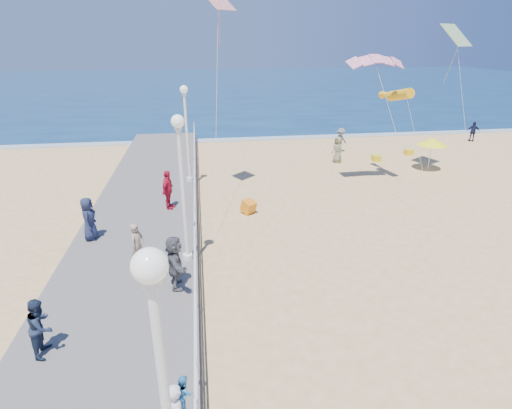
{
  "coord_description": "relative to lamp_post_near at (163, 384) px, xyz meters",
  "views": [
    {
      "loc": [
        -4.7,
        -13.15,
        7.93
      ],
      "look_at": [
        -2.5,
        2.0,
        1.6
      ],
      "focal_mm": 28.0,
      "sensor_mm": 36.0,
      "label": 1
    }
  ],
  "objects": [
    {
      "name": "kite_parafoil",
      "position": [
        9.9,
        16.49,
        3.38
      ],
      "size": [
        3.02,
        0.94,
        0.65
      ],
      "primitive_type": null,
      "rotation": [
        0.44,
        0.0,
        0.0
      ],
      "color": "#DA1952"
    },
    {
      "name": "lamp_post_near",
      "position": [
        0.0,
        0.0,
        0.0
      ],
      "size": [
        0.44,
        0.44,
        5.32
      ],
      "color": "white",
      "rests_on": "boardwalk"
    },
    {
      "name": "lamp_post_far",
      "position": [
        0.0,
        18.0,
        0.0
      ],
      "size": [
        0.44,
        0.44,
        5.32
      ],
      "color": "white",
      "rests_on": "boardwalk"
    },
    {
      "name": "kite_diamond_multi",
      "position": [
        15.23,
        18.23,
        4.52
      ],
      "size": [
        2.12,
        1.97,
        1.19
      ],
      "primitive_type": "cube",
      "rotation": [
        0.75,
        0.0,
        0.55
      ],
      "color": "#18AAD1"
    },
    {
      "name": "spectator_6",
      "position": [
        -1.7,
        8.76,
        -2.43
      ],
      "size": [
        0.63,
        0.72,
        1.66
      ],
      "primitive_type": "imported",
      "rotation": [
        0.0,
        0.0,
        1.08
      ],
      "color": "gray",
      "rests_on": "boardwalk"
    },
    {
      "name": "boardwalk",
      "position": [
        -2.15,
        9.0,
        -3.46
      ],
      "size": [
        5.0,
        44.0,
        0.4
      ],
      "primitive_type": "cube",
      "color": "slate",
      "rests_on": "ground"
    },
    {
      "name": "beach_chair_left",
      "position": [
        16.05,
        22.8,
        -3.46
      ],
      "size": [
        0.55,
        0.55,
        0.4
      ],
      "primitive_type": "cube",
      "color": "yellow",
      "rests_on": "ground"
    },
    {
      "name": "kite_windsock",
      "position": [
        11.83,
        17.21,
        1.45
      ],
      "size": [
        1.07,
        3.03,
        1.16
      ],
      "primitive_type": "cylinder",
      "rotation": [
        1.36,
        0.0,
        0.17
      ],
      "color": "gold"
    },
    {
      "name": "beach_walker_a",
      "position": [
        11.19,
        24.16,
        -2.73
      ],
      "size": [
        1.39,
        1.21,
        1.86
      ],
      "primitive_type": "imported",
      "rotation": [
        0.0,
        0.0,
        0.54
      ],
      "color": "slate",
      "rests_on": "ground"
    },
    {
      "name": "lamp_post_mid",
      "position": [
        0.0,
        9.0,
        0.0
      ],
      "size": [
        0.44,
        0.44,
        5.32
      ],
      "color": "white",
      "rests_on": "boardwalk"
    },
    {
      "name": "railing",
      "position": [
        0.3,
        9.0,
        -2.41
      ],
      "size": [
        0.05,
        42.0,
        0.55
      ],
      "color": "white",
      "rests_on": "boardwalk"
    },
    {
      "name": "kite_diamond_redwhite",
      "position": [
        1.87,
        16.23,
        5.94
      ],
      "size": [
        1.69,
        1.68,
        0.86
      ],
      "primitive_type": "cube",
      "rotation": [
        0.69,
        0.0,
        0.75
      ],
      "color": "red"
    },
    {
      "name": "beach_walker_b",
      "position": [
        23.38,
        26.01,
        -2.82
      ],
      "size": [
        1.05,
        0.85,
        1.67
      ],
      "primitive_type": "imported",
      "rotation": [
        0.0,
        0.0,
        2.61
      ],
      "color": "#191A37",
      "rests_on": "ground"
    },
    {
      "name": "spectator_4",
      "position": [
        -3.9,
        11.21,
        -2.37
      ],
      "size": [
        0.58,
        0.88,
        1.79
      ],
      "primitive_type": "imported",
      "rotation": [
        0.0,
        0.0,
        1.58
      ],
      "color": "#1C233E",
      "rests_on": "boardwalk"
    },
    {
      "name": "spectator_3",
      "position": [
        -0.94,
        14.01,
        -2.31
      ],
      "size": [
        0.78,
        1.2,
        1.9
      ],
      "primitive_type": "imported",
      "rotation": [
        0.0,
        0.0,
        1.26
      ],
      "color": "red",
      "rests_on": "boardwalk"
    },
    {
      "name": "surf_line",
      "position": [
        5.35,
        29.5,
        -3.63
      ],
      "size": [
        160.0,
        1.2,
        0.04
      ],
      "primitive_type": "cube",
      "color": "silver",
      "rests_on": "ground"
    },
    {
      "name": "beach_umbrella",
      "position": [
        15.41,
        19.04,
        -1.75
      ],
      "size": [
        1.9,
        1.9,
        2.14
      ],
      "color": "white",
      "rests_on": "ground"
    },
    {
      "name": "ocean",
      "position": [
        5.35,
        74.0,
        -3.65
      ],
      "size": [
        160.0,
        90.0,
        0.05
      ],
      "primitive_type": "cube",
      "color": "navy",
      "rests_on": "ground"
    },
    {
      "name": "spectator_5",
      "position": [
        -0.33,
        7.23,
        -2.34
      ],
      "size": [
        0.77,
        1.76,
        1.83
      ],
      "primitive_type": "imported",
      "rotation": [
        0.0,
        0.0,
        1.71
      ],
      "color": "#505054",
      "rests_on": "boardwalk"
    },
    {
      "name": "ground",
      "position": [
        5.35,
        9.0,
        -3.66
      ],
      "size": [
        160.0,
        160.0,
        0.0
      ],
      "primitive_type": "plane",
      "color": "#DEB574",
      "rests_on": "ground"
    },
    {
      "name": "beach_walker_c",
      "position": [
        10.11,
        21.68,
        -2.76
      ],
      "size": [
        0.86,
        1.03,
        1.81
      ],
      "primitive_type": "imported",
      "rotation": [
        0.0,
        0.0,
        -1.2
      ],
      "color": "#7C7B55",
      "rests_on": "ground"
    },
    {
      "name": "box_kite",
      "position": [
        2.87,
        13.74,
        -3.36
      ],
      "size": [
        0.87,
        0.9,
        0.74
      ],
      "primitive_type": "cube",
      "rotation": [
        0.31,
        0.0,
        0.67
      ],
      "color": "#DE4C0D",
      "rests_on": "ground"
    },
    {
      "name": "beach_chair_right",
      "position": [
        12.97,
        21.59,
        -3.46
      ],
      "size": [
        0.55,
        0.55,
        0.4
      ],
      "primitive_type": "cube",
      "color": "yellow",
      "rests_on": "ground"
    },
    {
      "name": "toddler_held",
      "position": [
        0.1,
        1.69,
        -2.0
      ],
      "size": [
        0.43,
        0.48,
        0.82
      ],
      "primitive_type": "imported",
      "rotation": [
        0.0,
        0.0,
        1.93
      ],
      "color": "#3387BF",
      "rests_on": "boardwalk"
    },
    {
      "name": "spectator_7",
      "position": [
        -3.58,
        4.71,
        -2.46
      ],
      "size": [
        0.62,
        0.79,
        1.61
      ],
      "primitive_type": "imported",
      "rotation": [
        0.0,
        0.0,
        1.56
      ],
      "color": "#1B263C",
      "rests_on": "boardwalk"
    }
  ]
}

